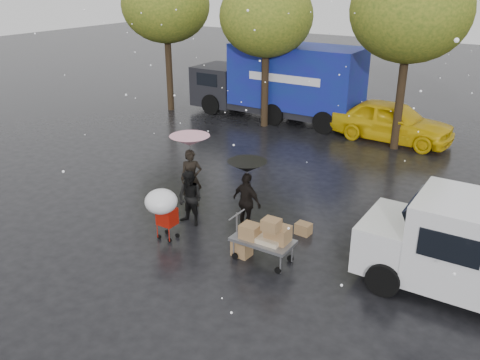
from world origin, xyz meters
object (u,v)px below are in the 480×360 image
Objects in this scene: shopping_cart at (162,204)px; vendor_cart at (266,235)px; person_pink at (191,178)px; person_black at (247,202)px; blue_truck at (280,82)px; yellow_taxi at (392,121)px.

vendor_cart is at bearing 10.83° from shopping_cart.
person_pink is 1.16× the size of vendor_cart.
blue_truck is (-4.65, 10.51, 0.93)m from person_black.
vendor_cart is 1.04× the size of shopping_cart.
shopping_cart is at bearing -75.50° from blue_truck.
blue_truck reaches higher than shopping_cart.
blue_truck is at bearing 116.86° from vendor_cart.
shopping_cart is 12.65m from blue_truck.
person_black is at bearing -66.10° from blue_truck.
yellow_taxi is (-0.32, 11.09, 0.12)m from vendor_cart.
yellow_taxi is at bearing -6.19° from blue_truck.
shopping_cart is (-2.76, -0.53, 0.34)m from vendor_cart.
person_black is at bearing 178.15° from yellow_taxi.
vendor_cart is 11.10m from yellow_taxi.
vendor_cart is at bearing -174.71° from yellow_taxi.
yellow_taxi is (5.60, -0.61, -0.91)m from blue_truck.
person_black is 2.29m from shopping_cart.
person_black is 0.33× the size of yellow_taxi.
person_black is 1.75m from vendor_cart.
person_pink is at bearing 155.09° from vendor_cart.
person_black is 1.08× the size of vendor_cart.
shopping_cart is 0.18× the size of blue_truck.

